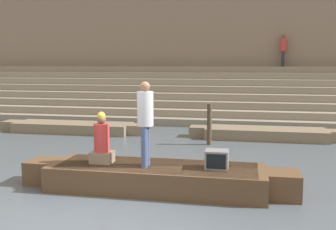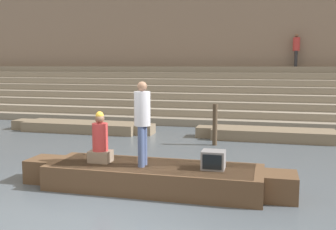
{
  "view_description": "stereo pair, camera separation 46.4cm",
  "coord_description": "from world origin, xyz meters",
  "px_view_note": "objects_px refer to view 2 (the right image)",
  "views": [
    {
      "loc": [
        2.48,
        -6.64,
        2.56
      ],
      "look_at": [
        0.69,
        2.26,
        1.41
      ],
      "focal_mm": 42.0,
      "sensor_mm": 36.0,
      "label": 1
    },
    {
      "loc": [
        2.93,
        -6.54,
        2.56
      ],
      "look_at": [
        0.69,
        2.26,
        1.41
      ],
      "focal_mm": 42.0,
      "sensor_mm": 36.0,
      "label": 2
    }
  ],
  "objects_px": {
    "person_standing": "(142,118)",
    "tv_set": "(213,160)",
    "person_on_steps": "(296,48)",
    "moored_boat_shore": "(82,126)",
    "moored_boat_distant": "(273,134)",
    "rowboat_main": "(154,176)",
    "mooring_post": "(215,125)",
    "person_rowing": "(100,142)"
  },
  "relations": [
    {
      "from": "moored_boat_shore",
      "to": "moored_boat_distant",
      "type": "xyz_separation_m",
      "value": [
        7.19,
        0.06,
        -0.0
      ]
    },
    {
      "from": "mooring_post",
      "to": "person_on_steps",
      "type": "relative_size",
      "value": 0.82
    },
    {
      "from": "rowboat_main",
      "to": "moored_boat_distant",
      "type": "relative_size",
      "value": 1.07
    },
    {
      "from": "person_on_steps",
      "to": "moored_boat_distant",
      "type": "bearing_deg",
      "value": -73.54
    },
    {
      "from": "person_rowing",
      "to": "person_on_steps",
      "type": "relative_size",
      "value": 0.67
    },
    {
      "from": "rowboat_main",
      "to": "person_on_steps",
      "type": "height_order",
      "value": "person_on_steps"
    },
    {
      "from": "person_standing",
      "to": "person_on_steps",
      "type": "bearing_deg",
      "value": 68.22
    },
    {
      "from": "person_on_steps",
      "to": "moored_boat_shore",
      "type": "bearing_deg",
      "value": -114.34
    },
    {
      "from": "person_standing",
      "to": "tv_set",
      "type": "bearing_deg",
      "value": -1.86
    },
    {
      "from": "moored_boat_shore",
      "to": "rowboat_main",
      "type": "bearing_deg",
      "value": -51.68
    },
    {
      "from": "person_rowing",
      "to": "mooring_post",
      "type": "height_order",
      "value": "person_rowing"
    },
    {
      "from": "tv_set",
      "to": "moored_boat_shore",
      "type": "relative_size",
      "value": 0.08
    },
    {
      "from": "mooring_post",
      "to": "rowboat_main",
      "type": "bearing_deg",
      "value": -97.44
    },
    {
      "from": "person_standing",
      "to": "person_rowing",
      "type": "height_order",
      "value": "person_standing"
    },
    {
      "from": "person_rowing",
      "to": "moored_boat_distant",
      "type": "distance_m",
      "value": 7.27
    },
    {
      "from": "mooring_post",
      "to": "person_standing",
      "type": "bearing_deg",
      "value": -99.62
    },
    {
      "from": "rowboat_main",
      "to": "person_on_steps",
      "type": "xyz_separation_m",
      "value": [
        3.55,
        13.2,
        3.16
      ]
    },
    {
      "from": "moored_boat_distant",
      "to": "person_on_steps",
      "type": "height_order",
      "value": "person_on_steps"
    },
    {
      "from": "moored_boat_distant",
      "to": "mooring_post",
      "type": "bearing_deg",
      "value": -141.91
    },
    {
      "from": "rowboat_main",
      "to": "tv_set",
      "type": "height_order",
      "value": "tv_set"
    },
    {
      "from": "tv_set",
      "to": "person_on_steps",
      "type": "bearing_deg",
      "value": 80.0
    },
    {
      "from": "tv_set",
      "to": "person_on_steps",
      "type": "xyz_separation_m",
      "value": [
        2.31,
        13.2,
        2.73
      ]
    },
    {
      "from": "person_standing",
      "to": "moored_boat_distant",
      "type": "distance_m",
      "value": 7.0
    },
    {
      "from": "rowboat_main",
      "to": "moored_boat_shore",
      "type": "xyz_separation_m",
      "value": [
        -4.74,
        6.18,
        -0.07
      ]
    },
    {
      "from": "moored_boat_distant",
      "to": "person_on_steps",
      "type": "relative_size",
      "value": 3.26
    },
    {
      "from": "person_standing",
      "to": "moored_boat_shore",
      "type": "distance_m",
      "value": 7.86
    },
    {
      "from": "person_rowing",
      "to": "mooring_post",
      "type": "bearing_deg",
      "value": 77.89
    },
    {
      "from": "tv_set",
      "to": "moored_boat_shore",
      "type": "xyz_separation_m",
      "value": [
        -5.97,
        6.18,
        -0.49
      ]
    },
    {
      "from": "person_standing",
      "to": "mooring_post",
      "type": "height_order",
      "value": "person_standing"
    },
    {
      "from": "person_standing",
      "to": "tv_set",
      "type": "distance_m",
      "value": 1.66
    },
    {
      "from": "tv_set",
      "to": "moored_boat_shore",
      "type": "distance_m",
      "value": 8.61
    },
    {
      "from": "tv_set",
      "to": "person_on_steps",
      "type": "distance_m",
      "value": 13.68
    },
    {
      "from": "rowboat_main",
      "to": "moored_boat_distant",
      "type": "height_order",
      "value": "rowboat_main"
    },
    {
      "from": "rowboat_main",
      "to": "moored_boat_shore",
      "type": "height_order",
      "value": "rowboat_main"
    },
    {
      "from": "person_rowing",
      "to": "mooring_post",
      "type": "distance_m",
      "value": 5.17
    },
    {
      "from": "moored_boat_distant",
      "to": "mooring_post",
      "type": "height_order",
      "value": "mooring_post"
    },
    {
      "from": "person_rowing",
      "to": "moored_boat_shore",
      "type": "xyz_separation_m",
      "value": [
        -3.56,
        6.19,
        -0.75
      ]
    },
    {
      "from": "rowboat_main",
      "to": "tv_set",
      "type": "bearing_deg",
      "value": -1.07
    },
    {
      "from": "person_rowing",
      "to": "moored_boat_distant",
      "type": "bearing_deg",
      "value": 68.26
    },
    {
      "from": "mooring_post",
      "to": "moored_boat_distant",
      "type": "bearing_deg",
      "value": 37.9
    },
    {
      "from": "rowboat_main",
      "to": "person_rowing",
      "type": "relative_size",
      "value": 5.23
    },
    {
      "from": "person_standing",
      "to": "moored_boat_shore",
      "type": "xyz_separation_m",
      "value": [
        -4.53,
        6.29,
        -1.31
      ]
    }
  ]
}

